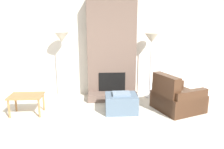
{
  "coord_description": "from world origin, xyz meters",
  "views": [
    {
      "loc": [
        -0.33,
        -2.92,
        2.01
      ],
      "look_at": [
        0.0,
        2.66,
        0.64
      ],
      "focal_mm": 35.0,
      "sensor_mm": 36.0,
      "label": 1
    }
  ],
  "objects_px": {
    "armchair": "(175,99)",
    "floor_lamp_left": "(62,40)",
    "ottoman": "(121,103)",
    "floor_lamp_right": "(151,41)",
    "side_table": "(26,98)"
  },
  "relations": [
    {
      "from": "ottoman",
      "to": "armchair",
      "type": "distance_m",
      "value": 1.26
    },
    {
      "from": "ottoman",
      "to": "floor_lamp_right",
      "type": "height_order",
      "value": "floor_lamp_right"
    },
    {
      "from": "armchair",
      "to": "side_table",
      "type": "distance_m",
      "value": 3.35
    },
    {
      "from": "side_table",
      "to": "floor_lamp_left",
      "type": "height_order",
      "value": "floor_lamp_left"
    },
    {
      "from": "armchair",
      "to": "floor_lamp_left",
      "type": "relative_size",
      "value": 0.69
    },
    {
      "from": "ottoman",
      "to": "floor_lamp_left",
      "type": "relative_size",
      "value": 0.41
    },
    {
      "from": "ottoman",
      "to": "armchair",
      "type": "relative_size",
      "value": 0.59
    },
    {
      "from": "floor_lamp_left",
      "to": "floor_lamp_right",
      "type": "height_order",
      "value": "floor_lamp_left"
    },
    {
      "from": "armchair",
      "to": "floor_lamp_right",
      "type": "xyz_separation_m",
      "value": [
        -0.39,
        0.92,
        1.24
      ]
    },
    {
      "from": "side_table",
      "to": "floor_lamp_right",
      "type": "relative_size",
      "value": 0.41
    },
    {
      "from": "side_table",
      "to": "floor_lamp_left",
      "type": "distance_m",
      "value": 1.65
    },
    {
      "from": "side_table",
      "to": "floor_lamp_right",
      "type": "xyz_separation_m",
      "value": [
        2.95,
        0.96,
        1.13
      ]
    },
    {
      "from": "floor_lamp_left",
      "to": "floor_lamp_right",
      "type": "bearing_deg",
      "value": -0.0
    },
    {
      "from": "floor_lamp_left",
      "to": "ottoman",
      "type": "bearing_deg",
      "value": -34.03
    },
    {
      "from": "floor_lamp_left",
      "to": "side_table",
      "type": "bearing_deg",
      "value": -125.06
    }
  ]
}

